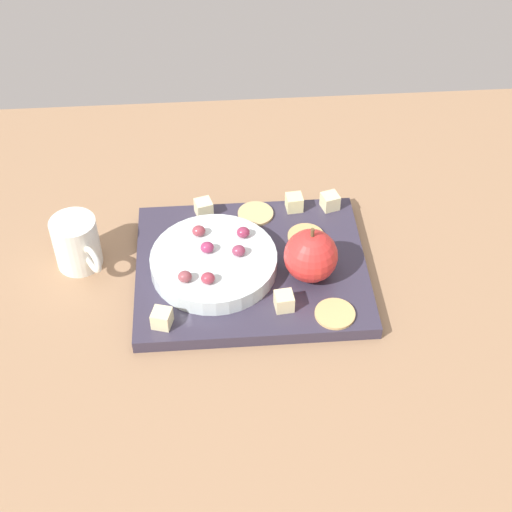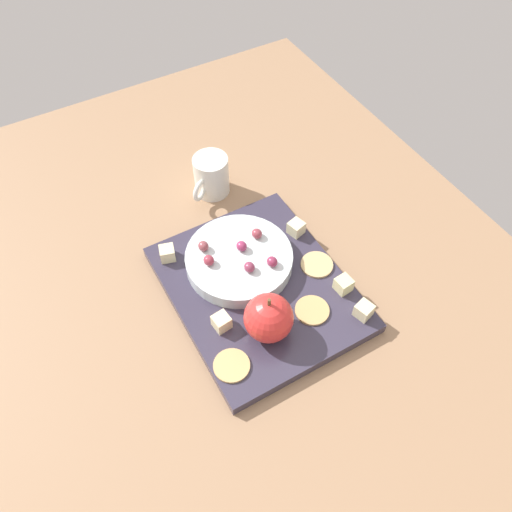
{
  "view_description": "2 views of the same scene",
  "coord_description": "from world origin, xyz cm",
  "px_view_note": "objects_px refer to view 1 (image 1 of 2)",
  "views": [
    {
      "loc": [
        -3.97,
        -73.99,
        79.46
      ],
      "look_at": [
        1.51,
        -0.03,
        7.02
      ],
      "focal_mm": 53.19,
      "sensor_mm": 36.0,
      "label": 1
    },
    {
      "loc": [
        40.67,
        -22.53,
        72.73
      ],
      "look_at": [
        -1.78,
        1.72,
        8.83
      ],
      "focal_mm": 36.09,
      "sensor_mm": 36.0,
      "label": 2
    }
  ],
  "objects_px": {
    "grape_0": "(239,251)",
    "cracker_0": "(335,314)",
    "platter": "(251,269)",
    "cheese_cube_2": "(330,201)",
    "cup": "(77,243)",
    "cheese_cube_3": "(162,318)",
    "apple_whole": "(311,256)",
    "cheese_cube_4": "(204,208)",
    "grape_2": "(199,231)",
    "cheese_cube_1": "(294,203)",
    "cracker_2": "(256,214)",
    "grape_4": "(208,278)",
    "grape_5": "(207,247)",
    "grape_1": "(242,232)",
    "grape_3": "(185,277)",
    "cracker_1": "(306,236)",
    "cheese_cube_0": "(284,301)",
    "serving_dish": "(214,263)"
  },
  "relations": [
    {
      "from": "grape_4",
      "to": "grape_5",
      "type": "bearing_deg",
      "value": 89.41
    },
    {
      "from": "apple_whole",
      "to": "cheese_cube_0",
      "type": "xyz_separation_m",
      "value": [
        -0.04,
        -0.06,
        -0.02
      ]
    },
    {
      "from": "cheese_cube_0",
      "to": "grape_2",
      "type": "height_order",
      "value": "grape_2"
    },
    {
      "from": "cheese_cube_1",
      "to": "grape_5",
      "type": "height_order",
      "value": "grape_5"
    },
    {
      "from": "cracker_0",
      "to": "grape_2",
      "type": "bearing_deg",
      "value": 140.91
    },
    {
      "from": "cracker_0",
      "to": "cheese_cube_3",
      "type": "bearing_deg",
      "value": 179.9
    },
    {
      "from": "cheese_cube_3",
      "to": "cracker_0",
      "type": "height_order",
      "value": "cheese_cube_3"
    },
    {
      "from": "serving_dish",
      "to": "cracker_2",
      "type": "height_order",
      "value": "serving_dish"
    },
    {
      "from": "apple_whole",
      "to": "cup",
      "type": "xyz_separation_m",
      "value": [
        -0.32,
        0.07,
        -0.02
      ]
    },
    {
      "from": "serving_dish",
      "to": "grape_4",
      "type": "distance_m",
      "value": 0.05
    },
    {
      "from": "grape_2",
      "to": "grape_5",
      "type": "relative_size",
      "value": 1.0
    },
    {
      "from": "cracker_0",
      "to": "cracker_2",
      "type": "bearing_deg",
      "value": 113.36
    },
    {
      "from": "cheese_cube_1",
      "to": "cheese_cube_2",
      "type": "relative_size",
      "value": 1.0
    },
    {
      "from": "cheese_cube_0",
      "to": "grape_2",
      "type": "distance_m",
      "value": 0.16
    },
    {
      "from": "grape_5",
      "to": "grape_1",
      "type": "bearing_deg",
      "value": 28.6
    },
    {
      "from": "cheese_cube_4",
      "to": "grape_5",
      "type": "xyz_separation_m",
      "value": [
        0.0,
        -0.11,
        0.02
      ]
    },
    {
      "from": "platter",
      "to": "grape_3",
      "type": "bearing_deg",
      "value": -151.22
    },
    {
      "from": "serving_dish",
      "to": "platter",
      "type": "bearing_deg",
      "value": 7.19
    },
    {
      "from": "cheese_cube_4",
      "to": "grape_2",
      "type": "xyz_separation_m",
      "value": [
        -0.01,
        -0.07,
        0.02
      ]
    },
    {
      "from": "platter",
      "to": "cracker_2",
      "type": "xyz_separation_m",
      "value": [
        0.01,
        0.1,
        0.01
      ]
    },
    {
      "from": "cheese_cube_1",
      "to": "grape_1",
      "type": "distance_m",
      "value": 0.12
    },
    {
      "from": "grape_4",
      "to": "grape_5",
      "type": "height_order",
      "value": "same"
    },
    {
      "from": "cheese_cube_4",
      "to": "cup",
      "type": "height_order",
      "value": "cup"
    },
    {
      "from": "cheese_cube_0",
      "to": "cheese_cube_3",
      "type": "distance_m",
      "value": 0.16
    },
    {
      "from": "grape_0",
      "to": "platter",
      "type": "bearing_deg",
      "value": 18.42
    },
    {
      "from": "cheese_cube_1",
      "to": "grape_0",
      "type": "xyz_separation_m",
      "value": [
        -0.09,
        -0.12,
        0.02
      ]
    },
    {
      "from": "platter",
      "to": "cheese_cube_2",
      "type": "relative_size",
      "value": 13.49
    },
    {
      "from": "cheese_cube_4",
      "to": "grape_2",
      "type": "height_order",
      "value": "grape_2"
    },
    {
      "from": "cheese_cube_2",
      "to": "grape_4",
      "type": "xyz_separation_m",
      "value": [
        -0.19,
        -0.17,
        0.02
      ]
    },
    {
      "from": "grape_2",
      "to": "cup",
      "type": "distance_m",
      "value": 0.17
    },
    {
      "from": "cheese_cube_3",
      "to": "cup",
      "type": "distance_m",
      "value": 0.18
    },
    {
      "from": "grape_1",
      "to": "grape_5",
      "type": "relative_size",
      "value": 1.0
    },
    {
      "from": "cheese_cube_4",
      "to": "cracker_1",
      "type": "relative_size",
      "value": 0.45
    },
    {
      "from": "grape_1",
      "to": "apple_whole",
      "type": "bearing_deg",
      "value": -33.18
    },
    {
      "from": "grape_0",
      "to": "cracker_0",
      "type": "bearing_deg",
      "value": -38.91
    },
    {
      "from": "cheese_cube_0",
      "to": "grape_5",
      "type": "bearing_deg",
      "value": 137.83
    },
    {
      "from": "cracker_2",
      "to": "grape_2",
      "type": "xyz_separation_m",
      "value": [
        -0.08,
        -0.06,
        0.03
      ]
    },
    {
      "from": "cheese_cube_1",
      "to": "grape_0",
      "type": "height_order",
      "value": "grape_0"
    },
    {
      "from": "cracker_2",
      "to": "grape_0",
      "type": "bearing_deg",
      "value": -105.89
    },
    {
      "from": "cheese_cube_2",
      "to": "cracker_0",
      "type": "relative_size",
      "value": 0.45
    },
    {
      "from": "cup",
      "to": "cheese_cube_3",
      "type": "bearing_deg",
      "value": -49.65
    },
    {
      "from": "apple_whole",
      "to": "cheese_cube_4",
      "type": "relative_size",
      "value": 3.08
    },
    {
      "from": "cracker_1",
      "to": "cup",
      "type": "height_order",
      "value": "cup"
    },
    {
      "from": "serving_dish",
      "to": "cheese_cube_2",
      "type": "relative_size",
      "value": 7.34
    },
    {
      "from": "cracker_0",
      "to": "cup",
      "type": "distance_m",
      "value": 0.37
    },
    {
      "from": "serving_dish",
      "to": "cracker_1",
      "type": "bearing_deg",
      "value": 22.09
    },
    {
      "from": "cheese_cube_0",
      "to": "cracker_2",
      "type": "bearing_deg",
      "value": 97.17
    },
    {
      "from": "cup",
      "to": "platter",
      "type": "bearing_deg",
      "value": -9.16
    },
    {
      "from": "cheese_cube_1",
      "to": "cheese_cube_4",
      "type": "xyz_separation_m",
      "value": [
        -0.14,
        -0.0,
        0.0
      ]
    },
    {
      "from": "cheese_cube_2",
      "to": "grape_0",
      "type": "height_order",
      "value": "grape_0"
    }
  ]
}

